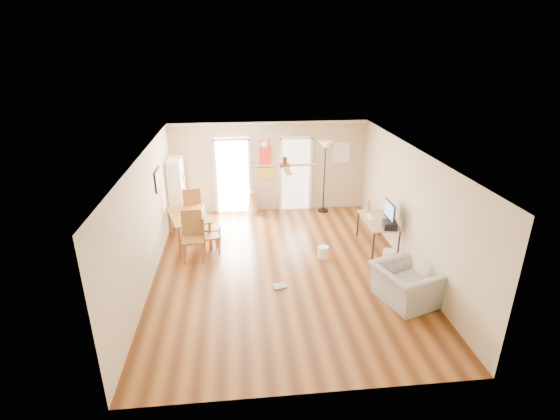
{
  "coord_description": "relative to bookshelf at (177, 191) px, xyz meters",
  "views": [
    {
      "loc": [
        -0.88,
        -7.88,
        4.6
      ],
      "look_at": [
        0.0,
        0.6,
        1.15
      ],
      "focal_mm": 26.6,
      "sensor_mm": 36.0,
      "label": 1
    }
  ],
  "objects": [
    {
      "name": "dining_chair_right_a",
      "position": [
        0.95,
        -1.47,
        -0.41
      ],
      "size": [
        0.46,
        0.46,
        0.98
      ],
      "primitive_type": null,
      "rotation": [
        0.0,
        0.0,
        1.42
      ],
      "color": "#925D2F",
      "rests_on": "floor"
    },
    {
      "name": "wall_decal",
      "position": [
        2.43,
        0.62,
        0.66
      ],
      "size": [
        0.46,
        0.03,
        1.1
      ],
      "primitive_type": "cube",
      "color": "red",
      "rests_on": "wall_back"
    },
    {
      "name": "wall_back",
      "position": [
        2.55,
        0.64,
        0.41
      ],
      "size": [
        5.5,
        0.04,
        2.6
      ],
      "primitive_type": null,
      "color": "beige",
      "rests_on": "floor"
    },
    {
      "name": "trash_can",
      "position": [
        2.05,
        0.39,
        -0.55
      ],
      "size": [
        0.4,
        0.4,
        0.69
      ],
      "primitive_type": "cylinder",
      "rotation": [
        0.0,
        0.0,
        0.3
      ],
      "color": "#BABABC",
      "rests_on": "floor"
    },
    {
      "name": "ceiling",
      "position": [
        2.55,
        -2.86,
        1.71
      ],
      "size": [
        5.5,
        7.0,
        0.0
      ],
      "primitive_type": null,
      "color": "silver",
      "rests_on": "floor"
    },
    {
      "name": "wastebasket_a",
      "position": [
        3.53,
        -2.45,
        -0.75
      ],
      "size": [
        0.28,
        0.28,
        0.28
      ],
      "primitive_type": "cylinder",
      "rotation": [
        0.0,
        0.0,
        -0.16
      ],
      "color": "white",
      "rests_on": "floor"
    },
    {
      "name": "framed_poster",
      "position": [
        -0.17,
        -1.46,
        0.81
      ],
      "size": [
        0.04,
        0.66,
        0.48
      ],
      "primitive_type": "cube",
      "color": "black",
      "rests_on": "wall_left"
    },
    {
      "name": "floor",
      "position": [
        2.55,
        -2.86,
        -0.89
      ],
      "size": [
        7.0,
        7.0,
        0.0
      ],
      "primitive_type": "plane",
      "color": "brown",
      "rests_on": "ground"
    },
    {
      "name": "floor_cloth",
      "position": [
        2.41,
        -3.58,
        -0.87
      ],
      "size": [
        0.31,
        0.27,
        0.04
      ],
      "primitive_type": "cube",
      "rotation": [
        0.0,
        0.0,
        0.26
      ],
      "color": "gray",
      "rests_on": "floor"
    },
    {
      "name": "armchair",
      "position": [
        4.7,
        -4.3,
        -0.53
      ],
      "size": [
        1.27,
        1.36,
        0.72
      ],
      "primitive_type": "imported",
      "rotation": [
        0.0,
        0.0,
        1.89
      ],
      "color": "#A1A19C",
      "rests_on": "floor"
    },
    {
      "name": "dining_chair_right_b",
      "position": [
        0.95,
        -1.91,
        -0.42
      ],
      "size": [
        0.47,
        0.47,
        0.94
      ],
      "primitive_type": null,
      "rotation": [
        0.0,
        0.0,
        1.82
      ],
      "color": "#94612F",
      "rests_on": "floor"
    },
    {
      "name": "crown_molding",
      "position": [
        2.55,
        -2.86,
        1.67
      ],
      "size": [
        5.5,
        7.0,
        0.08
      ],
      "primitive_type": null,
      "color": "white",
      "rests_on": "wall_back"
    },
    {
      "name": "bathroom_doorway",
      "position": [
        3.3,
        0.63,
        0.16
      ],
      "size": [
        0.8,
        0.1,
        2.1
      ],
      "primitive_type": null,
      "color": "white",
      "rests_on": "wall_back"
    },
    {
      "name": "ceiling_fan",
      "position": [
        2.55,
        -3.16,
        1.54
      ],
      "size": [
        1.24,
        1.24,
        0.2
      ],
      "primitive_type": null,
      "color": "#593819",
      "rests_on": "ceiling"
    },
    {
      "name": "imac",
      "position": [
        5.02,
        -2.4,
        0.11
      ],
      "size": [
        0.17,
        0.62,
        0.57
      ],
      "primitive_type": null,
      "rotation": [
        0.0,
        0.0,
        -0.14
      ],
      "color": "black",
      "rests_on": "computer_desk"
    },
    {
      "name": "printer",
      "position": [
        5.0,
        -2.55,
        -0.09
      ],
      "size": [
        0.33,
        0.37,
        0.17
      ],
      "primitive_type": "cube",
      "rotation": [
        0.0,
        0.0,
        -0.16
      ],
      "color": "black",
      "rests_on": "computer_desk"
    },
    {
      "name": "keyboard",
      "position": [
        4.75,
        -1.87,
        -0.17
      ],
      "size": [
        0.13,
        0.4,
        0.01
      ],
      "primitive_type": "cube",
      "rotation": [
        0.0,
        0.0,
        -0.01
      ],
      "color": "white",
      "rests_on": "computer_desk"
    },
    {
      "name": "dining_table",
      "position": [
        0.4,
        -1.21,
        -0.54
      ],
      "size": [
        1.23,
        1.6,
        0.71
      ],
      "primitive_type": null,
      "rotation": [
        0.0,
        0.0,
        0.3
      ],
      "color": "olive",
      "rests_on": "floor"
    },
    {
      "name": "torchiere_lamp",
      "position": [
        4.09,
        0.36,
        0.14
      ],
      "size": [
        0.46,
        0.46,
        2.07
      ],
      "primitive_type": null,
      "rotation": [
        0.0,
        0.0,
        0.2
      ],
      "color": "black",
      "rests_on": "floor"
    },
    {
      "name": "wastebasket_b",
      "position": [
        4.94,
        -2.84,
        -0.74
      ],
      "size": [
        0.28,
        0.28,
        0.31
      ],
      "primitive_type": "cylinder",
      "rotation": [
        0.0,
        0.0,
        -0.02
      ],
      "color": "white",
      "rests_on": "floor"
    },
    {
      "name": "kitchen_doorway",
      "position": [
        1.5,
        0.63,
        0.16
      ],
      "size": [
        0.9,
        0.1,
        2.1
      ],
      "primitive_type": null,
      "color": "white",
      "rests_on": "wall_back"
    },
    {
      "name": "bookshelf",
      "position": [
        0.0,
        0.0,
        0.0
      ],
      "size": [
        0.37,
        0.81,
        1.79
      ],
      "primitive_type": null,
      "rotation": [
        0.0,
        0.0,
        -0.02
      ],
      "color": "white",
      "rests_on": "floor"
    },
    {
      "name": "dining_chair_far",
      "position": [
        0.37,
        -0.34,
        -0.33
      ],
      "size": [
        0.58,
        0.58,
        1.13
      ],
      "primitive_type": null,
      "rotation": [
        0.0,
        0.0,
        3.45
      ],
      "color": "#965830",
      "rests_on": "floor"
    },
    {
      "name": "dining_chair_near",
      "position": [
        0.59,
        -2.24,
        -0.33
      ],
      "size": [
        0.49,
        0.49,
        1.13
      ],
      "primitive_type": null,
      "rotation": [
        0.0,
        0.0,
        0.06
      ],
      "color": "olive",
      "rests_on": "floor"
    },
    {
      "name": "computer_desk",
      "position": [
        4.92,
        -2.04,
        -0.53
      ],
      "size": [
        0.67,
        1.34,
        0.72
      ],
      "primitive_type": null,
      "color": "tan",
      "rests_on": "floor"
    },
    {
      "name": "wall_left",
      "position": [
        -0.2,
        -2.86,
        0.41
      ],
      "size": [
        0.04,
        7.0,
        2.6
      ],
      "primitive_type": null,
      "color": "beige",
      "rests_on": "floor"
    },
    {
      "name": "ac_grille",
      "position": [
        4.6,
        0.61,
        0.81
      ],
      "size": [
        0.5,
        0.04,
        0.6
      ],
      "primitive_type": "cube",
      "color": "white",
      "rests_on": "wall_back"
    },
    {
      "name": "wall_front",
      "position": [
        2.55,
        -6.36,
        0.41
      ],
      "size": [
        5.5,
        0.04,
        2.6
      ],
      "primitive_type": null,
      "color": "beige",
      "rests_on": "floor"
    },
    {
      "name": "orange_bottle",
      "position": [
        4.85,
        -1.43,
        -0.05
      ],
      "size": [
        0.1,
        0.1,
        0.25
      ],
      "primitive_type": "cylinder",
      "rotation": [
        0.0,
        0.0,
        -0.22
      ],
      "color": "orange",
      "rests_on": "computer_desk"
    },
    {
      "name": "wall_right",
      "position": [
        5.3,
        -2.86,
        0.41
      ],
      "size": [
        0.04,
        7.0,
        2.6
      ],
      "primitive_type": null,
      "color": "beige",
      "rests_on": "floor"
    }
  ]
}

